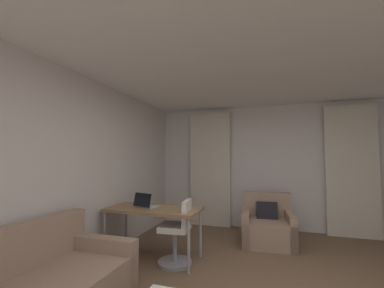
% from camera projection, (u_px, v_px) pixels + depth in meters
% --- Properties ---
extents(wall_window, '(5.12, 0.06, 2.60)m').
position_uv_depth(wall_window, '(275.00, 167.00, 5.21)').
color(wall_window, silver).
rests_on(wall_window, ground).
extents(wall_left, '(0.06, 6.12, 2.60)m').
position_uv_depth(wall_left, '(66.00, 172.00, 3.10)').
color(wall_left, silver).
rests_on(wall_left, ground).
extents(ceiling, '(5.12, 6.12, 0.06)m').
position_uv_depth(ceiling, '(277.00, 39.00, 2.41)').
color(ceiling, white).
rests_on(ceiling, wall_left).
extents(curtain_left_panel, '(0.90, 0.06, 2.50)m').
position_uv_depth(curtain_left_panel, '(210.00, 168.00, 5.50)').
color(curtain_left_panel, beige).
rests_on(curtain_left_panel, ground).
extents(curtain_right_panel, '(0.90, 0.06, 2.50)m').
position_uv_depth(curtain_right_panel, '(352.00, 170.00, 4.66)').
color(curtain_right_panel, beige).
rests_on(curtain_right_panel, ground).
extents(armchair, '(0.91, 0.84, 0.85)m').
position_uv_depth(armchair, '(267.00, 227.00, 4.26)').
color(armchair, '#997A66').
rests_on(armchair, ground).
extents(desk, '(1.38, 0.65, 0.74)m').
position_uv_depth(desk, '(154.00, 212.00, 3.65)').
color(desk, olive).
rests_on(desk, ground).
extents(desk_chair, '(0.48, 0.48, 0.88)m').
position_uv_depth(desk_chair, '(178.00, 235.00, 3.45)').
color(desk_chair, gray).
rests_on(desk_chair, ground).
extents(laptop, '(0.37, 0.32, 0.22)m').
position_uv_depth(laptop, '(146.00, 204.00, 3.70)').
color(laptop, '#ADADB2').
rests_on(laptop, desk).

